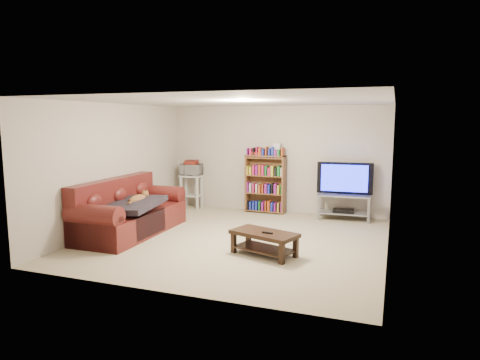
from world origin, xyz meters
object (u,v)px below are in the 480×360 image
at_px(coffee_table, 264,239).
at_px(tv_stand, 344,203).
at_px(sofa, 128,215).
at_px(bookshelf, 265,183).

relative_size(coffee_table, tv_stand, 1.03).
xyz_separation_m(sofa, tv_stand, (3.65, 2.47, 0.01)).
relative_size(sofa, bookshelf, 1.82).
relative_size(coffee_table, bookshelf, 0.87).
bearing_deg(tv_stand, bookshelf, 173.23).
xyz_separation_m(coffee_table, tv_stand, (0.88, 2.87, 0.10)).
bearing_deg(sofa, coffee_table, -8.66).
bearing_deg(bookshelf, sofa, -125.11).
bearing_deg(tv_stand, sofa, -148.85).
height_order(sofa, bookshelf, bookshelf).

